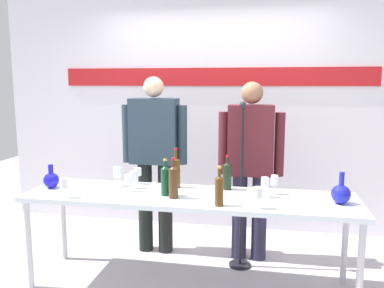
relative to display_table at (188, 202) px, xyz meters
The scene contains 21 objects.
ground_plane 0.72m from the display_table, ahead, with size 10.00×10.00×0.00m, color #B0A9AE.
back_wall 1.66m from the display_table, 90.00° to the left, with size 4.99×0.11×3.00m.
display_table is the anchor object (origin of this frame).
decanter_blue_left 1.20m from the display_table, behind, with size 0.13×0.13×0.20m.
decanter_blue_right 1.17m from the display_table, ahead, with size 0.14×0.14×0.24m.
presenter_left 0.83m from the display_table, 126.34° to the left, with size 0.65×0.22×1.73m.
presenter_right 0.81m from the display_table, 53.66° to the left, with size 0.61×0.22×1.68m.
wine_bottle_0 0.41m from the display_table, 38.39° to the left, with size 0.08×0.08×0.29m.
wine_bottle_1 0.40m from the display_table, 40.29° to the right, with size 0.06×0.06×0.30m.
wine_bottle_2 0.26m from the display_table, 165.76° to the right, with size 0.07×0.07×0.30m.
wine_bottle_3 0.24m from the display_table, 132.74° to the right, with size 0.07×0.07×0.32m.
wine_bottle_4 0.32m from the display_table, 126.28° to the left, with size 0.07×0.07×0.34m.
wine_glass_left_0 0.60m from the display_table, 152.89° to the left, with size 0.06×0.06×0.15m.
wine_glass_left_1 0.53m from the display_table, behind, with size 0.06×0.06×0.14m.
wine_glass_left_2 0.54m from the display_table, 167.79° to the left, with size 0.06×0.06×0.15m.
wine_glass_left_3 0.70m from the display_table, 166.89° to the left, with size 0.07×0.07×0.17m.
wine_glass_left_4 0.98m from the display_table, 164.22° to the right, with size 0.07×0.07×0.16m.
wine_glass_right_0 0.63m from the display_table, 23.59° to the right, with size 0.07×0.07×0.16m.
wine_glass_right_1 0.63m from the display_table, ahead, with size 0.06×0.06×0.16m.
wine_glass_right_2 0.71m from the display_table, 12.19° to the left, with size 0.06×0.06×0.16m.
microphone_stand 0.63m from the display_table, 48.12° to the left, with size 0.20×0.20×1.51m.
Camera 1 is at (0.61, -3.01, 1.67)m, focal length 36.97 mm.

